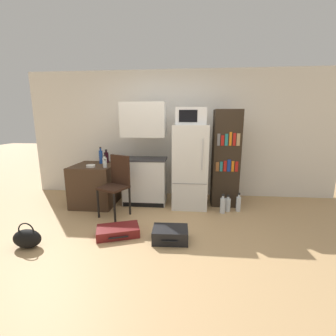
{
  "coord_description": "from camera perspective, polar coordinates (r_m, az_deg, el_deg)",
  "views": [
    {
      "loc": [
        0.39,
        -2.77,
        1.59
      ],
      "look_at": [
        0.06,
        0.85,
        0.81
      ],
      "focal_mm": 24.0,
      "sensor_mm": 36.0,
      "label": 1
    }
  ],
  "objects": [
    {
      "name": "side_table",
      "position": [
        4.51,
        -17.93,
        -4.01
      ],
      "size": [
        0.75,
        0.79,
        0.77
      ],
      "color": "#422D1E",
      "rests_on": "ground_plane"
    },
    {
      "name": "suitcase_large_flat",
      "position": [
        3.34,
        -12.58,
        -15.36
      ],
      "size": [
        0.65,
        0.5,
        0.13
      ],
      "rotation": [
        0.0,
        0.0,
        0.34
      ],
      "color": "maroon",
      "rests_on": "ground_plane"
    },
    {
      "name": "refrigerator",
      "position": [
        4.15,
        5.57,
        0.4
      ],
      "size": [
        0.62,
        0.65,
        1.51
      ],
      "color": "silver",
      "rests_on": "ground_plane"
    },
    {
      "name": "ground_plane",
      "position": [
        3.22,
        -2.51,
        -17.51
      ],
      "size": [
        24.0,
        24.0,
        0.0
      ],
      "primitive_type": "plane",
      "color": "tan"
    },
    {
      "name": "bottle_clear_short",
      "position": [
        4.09,
        -15.7,
        0.94
      ],
      "size": [
        0.06,
        0.06,
        0.14
      ],
      "color": "silver",
      "rests_on": "side_table"
    },
    {
      "name": "bottle_wine_dark",
      "position": [
        4.57,
        -15.38,
        2.68
      ],
      "size": [
        0.09,
        0.09,
        0.26
      ],
      "color": "black",
      "rests_on": "side_table"
    },
    {
      "name": "handbag",
      "position": [
        3.47,
        -32.16,
        -14.87
      ],
      "size": [
        0.36,
        0.2,
        0.33
      ],
      "color": "black",
      "rests_on": "ground_plane"
    },
    {
      "name": "bottle_milk_white",
      "position": [
        4.17,
        -15.77,
        1.49
      ],
      "size": [
        0.07,
        0.07,
        0.21
      ],
      "color": "white",
      "rests_on": "side_table"
    },
    {
      "name": "water_bottle_middle",
      "position": [
        4.06,
        13.71,
        -9.14
      ],
      "size": [
        0.09,
        0.09,
        0.34
      ],
      "color": "silver",
      "rests_on": "ground_plane"
    },
    {
      "name": "bottle_blue_soda",
      "position": [
        4.51,
        -16.69,
        2.81
      ],
      "size": [
        0.07,
        0.07,
        0.32
      ],
      "color": "#1E47A3",
      "rests_on": "side_table"
    },
    {
      "name": "microwave",
      "position": [
        4.06,
        5.83,
        12.96
      ],
      "size": [
        0.53,
        0.37,
        0.29
      ],
      "color": "silver",
      "rests_on": "refrigerator"
    },
    {
      "name": "bowl",
      "position": [
        4.21,
        -19.04,
        0.48
      ],
      "size": [
        0.16,
        0.16,
        0.04
      ],
      "color": "silver",
      "rests_on": "side_table"
    },
    {
      "name": "chair",
      "position": [
        3.86,
        -12.81,
        -3.07
      ],
      "size": [
        0.53,
        0.53,
        1.01
      ],
      "rotation": [
        0.0,
        0.0,
        -0.44
      ],
      "color": "black",
      "rests_on": "ground_plane"
    },
    {
      "name": "wall_back",
      "position": [
        4.79,
        3.04,
        8.46
      ],
      "size": [
        6.4,
        0.1,
        2.58
      ],
      "color": "white",
      "rests_on": "ground_plane"
    },
    {
      "name": "water_bottle_back",
      "position": [
        4.17,
        14.92,
        -8.92
      ],
      "size": [
        0.1,
        0.1,
        0.3
      ],
      "color": "silver",
      "rests_on": "ground_plane"
    },
    {
      "name": "suitcase_small_flat",
      "position": [
        3.13,
        0.59,
        -16.51
      ],
      "size": [
        0.48,
        0.37,
        0.18
      ],
      "rotation": [
        0.0,
        0.0,
        0.04
      ],
      "color": "black",
      "rests_on": "ground_plane"
    },
    {
      "name": "kitchen_hutch",
      "position": [
        4.27,
        -5.93,
        2.31
      ],
      "size": [
        0.82,
        0.5,
        1.9
      ],
      "color": "silver",
      "rests_on": "ground_plane"
    },
    {
      "name": "bookshelf",
      "position": [
        4.3,
        14.42,
        2.3
      ],
      "size": [
        0.48,
        0.39,
        1.77
      ],
      "color": "#2D2319",
      "rests_on": "ground_plane"
    },
    {
      "name": "water_bottle_front",
      "position": [
        4.21,
        17.46,
        -8.61
      ],
      "size": [
        0.08,
        0.08,
        0.34
      ],
      "color": "silver",
      "rests_on": "ground_plane"
    }
  ]
}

